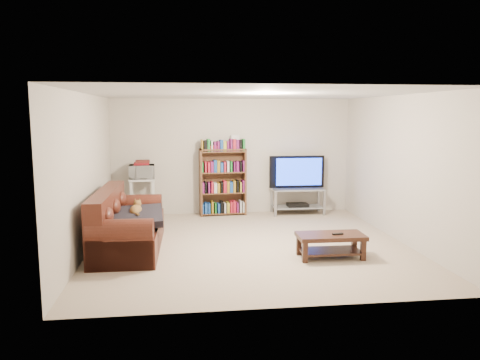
{
  "coord_description": "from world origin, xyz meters",
  "views": [
    {
      "loc": [
        -1.06,
        -7.25,
        2.1
      ],
      "look_at": [
        -0.1,
        0.4,
        1.0
      ],
      "focal_mm": 35.0,
      "sensor_mm": 36.0,
      "label": 1
    }
  ],
  "objects": [
    {
      "name": "microwave",
      "position": [
        -1.85,
        2.18,
        0.95
      ],
      "size": [
        0.51,
        0.36,
        0.28
      ],
      "primitive_type": "imported",
      "rotation": [
        0.0,
        0.0,
        0.04
      ],
      "color": "silver",
      "rests_on": "microwave_stand"
    },
    {
      "name": "wall_front",
      "position": [
        0.0,
        -2.5,
        1.2
      ],
      "size": [
        5.0,
        0.0,
        5.0
      ],
      "primitive_type": "plane",
      "rotation": [
        -1.57,
        0.0,
        0.0
      ],
      "color": "beige",
      "rests_on": "ground"
    },
    {
      "name": "game_boxes",
      "position": [
        -1.85,
        2.18,
        1.11
      ],
      "size": [
        0.3,
        0.27,
        0.05
      ],
      "primitive_type": "cube",
      "rotation": [
        0.0,
        0.0,
        0.04
      ],
      "color": "maroon",
      "rests_on": "microwave"
    },
    {
      "name": "ceiling",
      "position": [
        0.0,
        0.0,
        2.4
      ],
      "size": [
        5.0,
        5.0,
        0.0
      ],
      "primitive_type": "plane",
      "rotation": [
        3.14,
        0.0,
        0.0
      ],
      "color": "white",
      "rests_on": "ground"
    },
    {
      "name": "dvd_player",
      "position": [
        1.35,
        2.2,
        0.19
      ],
      "size": [
        0.44,
        0.31,
        0.06
      ],
      "primitive_type": "cube",
      "rotation": [
        0.0,
        0.0,
        -0.01
      ],
      "color": "black",
      "rests_on": "tv_stand"
    },
    {
      "name": "floor",
      "position": [
        0.0,
        0.0,
        0.0
      ],
      "size": [
        5.0,
        5.0,
        0.0
      ],
      "primitive_type": "plane",
      "color": "#C1AA8F",
      "rests_on": "ground"
    },
    {
      "name": "shelf_clutter",
      "position": [
        -0.13,
        2.32,
        1.49
      ],
      "size": [
        0.71,
        0.25,
        0.28
      ],
      "rotation": [
        0.0,
        0.0,
        0.06
      ],
      "color": "silver",
      "rests_on": "bookshelf"
    },
    {
      "name": "blanket",
      "position": [
        -1.79,
        -0.14,
        0.54
      ],
      "size": [
        0.91,
        1.14,
        0.19
      ],
      "primitive_type": "cube",
      "rotation": [
        0.05,
        -0.04,
        0.06
      ],
      "color": "black",
      "rests_on": "sofa"
    },
    {
      "name": "sofa",
      "position": [
        -1.97,
        0.01,
        0.33
      ],
      "size": [
        0.97,
        2.19,
        0.93
      ],
      "rotation": [
        0.0,
        0.0,
        -0.02
      ],
      "color": "#451B12",
      "rests_on": "floor"
    },
    {
      "name": "wall_right",
      "position": [
        2.5,
        0.0,
        1.2
      ],
      "size": [
        0.0,
        5.0,
        5.0
      ],
      "primitive_type": "plane",
      "rotation": [
        1.57,
        0.0,
        -1.57
      ],
      "color": "beige",
      "rests_on": "ground"
    },
    {
      "name": "tv_stand",
      "position": [
        1.35,
        2.2,
        0.37
      ],
      "size": [
        1.09,
        0.5,
        0.54
      ],
      "rotation": [
        0.0,
        0.0,
        -0.01
      ],
      "color": "#999EA3",
      "rests_on": "floor"
    },
    {
      "name": "wall_left",
      "position": [
        -2.5,
        0.0,
        1.2
      ],
      "size": [
        0.0,
        5.0,
        5.0
      ],
      "primitive_type": "plane",
      "rotation": [
        1.57,
        0.0,
        1.57
      ],
      "color": "beige",
      "rests_on": "ground"
    },
    {
      "name": "remote",
      "position": [
        1.17,
        -0.87,
        0.37
      ],
      "size": [
        0.16,
        0.07,
        0.02
      ],
      "primitive_type": "cube",
      "rotation": [
        0.0,
        0.0,
        0.13
      ],
      "color": "black",
      "rests_on": "coffee_table"
    },
    {
      "name": "coffee_table",
      "position": [
        1.08,
        -0.83,
        0.25
      ],
      "size": [
        0.98,
        0.5,
        0.35
      ],
      "rotation": [
        0.0,
        0.0,
        -0.02
      ],
      "color": "#341B12",
      "rests_on": "floor"
    },
    {
      "name": "wall_back",
      "position": [
        0.0,
        2.5,
        1.2
      ],
      "size": [
        5.0,
        0.0,
        5.0
      ],
      "primitive_type": "plane",
      "rotation": [
        1.57,
        0.0,
        0.0
      ],
      "color": "beige",
      "rests_on": "ground"
    },
    {
      "name": "microwave_stand",
      "position": [
        -1.85,
        2.18,
        0.52
      ],
      "size": [
        0.52,
        0.39,
        0.81
      ],
      "rotation": [
        0.0,
        0.0,
        0.04
      ],
      "color": "silver",
      "rests_on": "floor"
    },
    {
      "name": "cat",
      "position": [
        -1.78,
        0.05,
        0.6
      ],
      "size": [
        0.25,
        0.6,
        0.18
      ],
      "primitive_type": null,
      "rotation": [
        0.0,
        0.0,
        -0.02
      ],
      "color": "brown",
      "rests_on": "sofa"
    },
    {
      "name": "bookshelf",
      "position": [
        -0.22,
        2.3,
        0.71
      ],
      "size": [
        0.97,
        0.36,
        1.38
      ],
      "rotation": [
        0.0,
        0.0,
        0.06
      ],
      "color": "#54331D",
      "rests_on": "floor"
    },
    {
      "name": "television",
      "position": [
        1.35,
        2.2,
        0.88
      ],
      "size": [
        1.17,
        0.17,
        0.67
      ],
      "primitive_type": "imported",
      "rotation": [
        0.0,
        0.0,
        3.13
      ],
      "color": "black",
      "rests_on": "tv_stand"
    }
  ]
}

